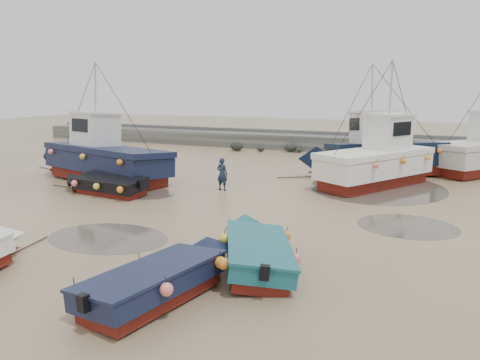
% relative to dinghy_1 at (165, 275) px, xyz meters
% --- Properties ---
extents(ground, '(120.00, 120.00, 0.00)m').
position_rel_dinghy_1_xyz_m(ground, '(-0.08, 5.49, -0.55)').
color(ground, tan).
rests_on(ground, ground).
extents(seawall, '(60.00, 4.92, 1.50)m').
position_rel_dinghy_1_xyz_m(seawall, '(-0.03, 27.48, 0.08)').
color(seawall, slate).
rests_on(seawall, ground).
extents(puddle_a, '(4.29, 4.29, 0.01)m').
position_rel_dinghy_1_xyz_m(puddle_a, '(-4.22, 3.06, -0.54)').
color(puddle_a, '#4E473F').
rests_on(puddle_a, ground).
extents(puddle_b, '(3.57, 3.57, 0.01)m').
position_rel_dinghy_1_xyz_m(puddle_b, '(4.83, 8.49, -0.54)').
color(puddle_b, '#4E473F').
rests_on(puddle_b, ground).
extents(puddle_c, '(4.33, 4.33, 0.01)m').
position_rel_dinghy_1_xyz_m(puddle_c, '(-7.63, 9.09, -0.54)').
color(puddle_c, '#4E473F').
rests_on(puddle_c, ground).
extents(puddle_d, '(6.62, 6.62, 0.01)m').
position_rel_dinghy_1_xyz_m(puddle_d, '(2.93, 14.89, -0.54)').
color(puddle_d, '#4E473F').
rests_on(puddle_d, ground).
extents(dinghy_1, '(2.63, 5.92, 1.43)m').
position_rel_dinghy_1_xyz_m(dinghy_1, '(0.00, 0.00, 0.00)').
color(dinghy_1, maroon).
rests_on(dinghy_1, ground).
extents(dinghy_2, '(3.37, 5.68, 1.43)m').
position_rel_dinghy_1_xyz_m(dinghy_2, '(1.20, 2.71, -0.00)').
color(dinghy_2, maroon).
rests_on(dinghy_2, ground).
extents(dinghy_4, '(5.97, 2.15, 1.43)m').
position_rel_dinghy_1_xyz_m(dinghy_4, '(-8.66, 8.34, 0.00)').
color(dinghy_4, maroon).
rests_on(dinghy_4, ground).
extents(cabin_boat_0, '(10.89, 4.95, 6.22)m').
position_rel_dinghy_1_xyz_m(cabin_boat_0, '(-11.12, 10.86, 0.77)').
color(cabin_boat_0, maroon).
rests_on(cabin_boat_0, ground).
extents(cabin_boat_1, '(5.95, 9.14, 6.22)m').
position_rel_dinghy_1_xyz_m(cabin_boat_1, '(3.01, 15.67, 0.80)').
color(cabin_boat_1, maroon).
rests_on(cabin_boat_1, ground).
extents(cabin_boat_2, '(8.71, 6.12, 6.22)m').
position_rel_dinghy_1_xyz_m(cabin_boat_2, '(2.36, 18.13, 0.81)').
color(cabin_boat_2, maroon).
rests_on(cabin_boat_2, ground).
extents(person, '(0.61, 0.43, 1.59)m').
position_rel_dinghy_1_xyz_m(person, '(-3.95, 11.27, -0.55)').
color(person, '#17233B').
rests_on(person, ground).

